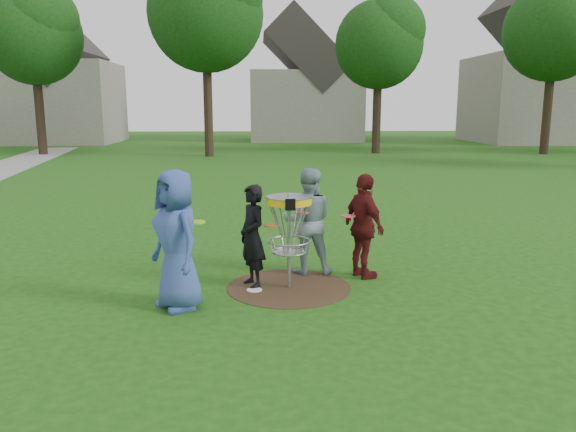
{
  "coord_description": "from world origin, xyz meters",
  "views": [
    {
      "loc": [
        -0.41,
        -7.77,
        2.6
      ],
      "look_at": [
        0.0,
        0.3,
        1.0
      ],
      "focal_mm": 35.0,
      "sensor_mm": 36.0,
      "label": 1
    }
  ],
  "objects_px": {
    "disc_golf_basket": "(289,219)",
    "player_maroon": "(364,226)",
    "player_black": "(252,236)",
    "player_grey": "(308,221)",
    "player_blue": "(177,240)"
  },
  "relations": [
    {
      "from": "player_maroon",
      "to": "player_blue",
      "type": "bearing_deg",
      "value": 91.06
    },
    {
      "from": "player_grey",
      "to": "disc_golf_basket",
      "type": "height_order",
      "value": "player_grey"
    },
    {
      "from": "player_black",
      "to": "disc_golf_basket",
      "type": "bearing_deg",
      "value": 53.4
    },
    {
      "from": "player_grey",
      "to": "player_blue",
      "type": "bearing_deg",
      "value": 41.26
    },
    {
      "from": "player_blue",
      "to": "player_black",
      "type": "xyz_separation_m",
      "value": [
        0.96,
        0.84,
        -0.16
      ]
    },
    {
      "from": "player_grey",
      "to": "disc_golf_basket",
      "type": "relative_size",
      "value": 1.2
    },
    {
      "from": "player_black",
      "to": "player_grey",
      "type": "bearing_deg",
      "value": 101.31
    },
    {
      "from": "player_grey",
      "to": "player_maroon",
      "type": "relative_size",
      "value": 1.04
    },
    {
      "from": "player_blue",
      "to": "player_black",
      "type": "relative_size",
      "value": 1.22
    },
    {
      "from": "disc_golf_basket",
      "to": "player_maroon",
      "type": "bearing_deg",
      "value": 20.96
    },
    {
      "from": "player_blue",
      "to": "player_grey",
      "type": "height_order",
      "value": "player_blue"
    },
    {
      "from": "player_black",
      "to": "disc_golf_basket",
      "type": "xyz_separation_m",
      "value": [
        0.52,
        -0.11,
        0.27
      ]
    },
    {
      "from": "player_grey",
      "to": "player_maroon",
      "type": "xyz_separation_m",
      "value": [
        0.83,
        -0.29,
        -0.03
      ]
    },
    {
      "from": "player_black",
      "to": "disc_golf_basket",
      "type": "relative_size",
      "value": 1.08
    },
    {
      "from": "disc_golf_basket",
      "to": "player_grey",
      "type": "bearing_deg",
      "value": 65.94
    }
  ]
}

